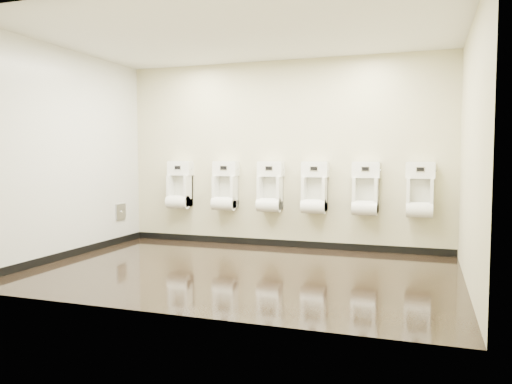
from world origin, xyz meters
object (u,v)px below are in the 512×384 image
Objects in this scene: urinal_2 at (270,191)px; urinal_4 at (365,193)px; access_panel at (121,212)px; urinal_3 at (314,192)px; urinal_5 at (420,194)px; urinal_1 at (225,190)px; urinal_0 at (179,189)px.

urinal_2 is 1.41m from urinal_4.
urinal_3 reaches higher than access_panel.
urinal_4 is 0.73m from urinal_5.
urinal_1 is 1.00× the size of urinal_5.
urinal_2 is 1.00× the size of urinal_3.
urinal_5 is (4.48, 0.42, 0.36)m from access_panel.
urinal_3 is at bearing 0.00° from urinal_2.
urinal_5 is at bearing 0.00° from urinal_3.
urinal_5 is (3.65, 0.00, 0.00)m from urinal_0.
urinal_1 and urinal_4 have the same top height.
urinal_2 is at bearing 180.00° from urinal_4.
urinal_2 is at bearing 0.00° from urinal_1.
urinal_4 is at bearing 0.00° from urinal_1.
urinal_3 is at bearing 180.00° from urinal_4.
access_panel is 0.34× the size of urinal_2.
urinal_3 is 1.00× the size of urinal_5.
urinal_4 is (3.75, 0.42, 0.36)m from access_panel.
urinal_2 is 0.68m from urinal_3.
urinal_2 and urinal_4 have the same top height.
urinal_5 is (1.46, 0.00, 0.00)m from urinal_3.
access_panel is 0.34× the size of urinal_0.
access_panel is at bearing -169.85° from urinal_2.
urinal_1 is at bearing 14.59° from access_panel.
urinal_4 is at bearing 0.00° from urinal_3.
urinal_0 is (0.82, 0.42, 0.36)m from access_panel.
urinal_0 is 2.93m from urinal_4.
urinal_0 and urinal_3 have the same top height.
urinal_5 is at bearing 0.00° from urinal_1.
access_panel is 3.79m from urinal_4.
urinal_0 and urinal_1 have the same top height.
urinal_3 is 0.73m from urinal_4.
urinal_3 is 1.46m from urinal_5.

